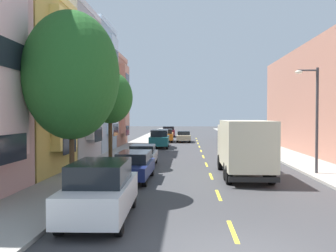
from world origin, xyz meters
name	(u,v)px	position (x,y,z in m)	size (l,w,h in m)	color
ground_plane	(200,148)	(0.00, 30.00, 0.00)	(160.00, 160.00, 0.00)	#38383A
sidewalk_left	(131,149)	(-7.10, 28.00, 0.07)	(3.20, 120.00, 0.14)	#99968E
sidewalk_right	(272,150)	(7.10, 28.00, 0.07)	(3.20, 120.00, 0.14)	#99968E
lane_centerline_dashes	(202,154)	(0.00, 24.50, 0.00)	(0.14, 47.20, 0.01)	yellow
townhouse_third_dove_grey	(25,87)	(-13.82, 18.79, 5.65)	(11.05, 6.69, 11.71)	#A8A8AD
townhouse_fourth_powder_blue	(46,90)	(-14.84, 25.68, 5.88)	(13.09, 6.69, 12.16)	#9EB7CC
townhouse_fifth_terracotta	(75,103)	(-14.23, 32.56, 4.93)	(11.87, 6.69, 10.27)	#B27560
street_tree_nearest	(71,75)	(-6.40, 6.84, 5.20)	(4.17, 4.17, 7.86)	#47331E
street_tree_second	(110,98)	(-6.40, 14.93, 4.62)	(2.94, 2.94, 6.19)	#47331E
street_lamp	(314,111)	(5.93, 12.60, 3.70)	(1.35, 0.28, 6.06)	#38383D
delivery_box_truck	(244,145)	(1.80, 11.77, 1.83)	(2.42, 7.05, 3.18)	beige
parked_pickup_forest	(238,138)	(4.47, 33.63, 0.83)	(2.04, 5.31, 1.73)	#194C28
parked_pickup_burgundy	(169,132)	(-4.37, 50.92, 0.83)	(2.13, 5.35, 1.73)	maroon
parked_suv_white	(101,190)	(-4.22, 3.02, 0.99)	(2.09, 4.86, 1.93)	silver
parked_wagon_navy	(134,165)	(-4.21, 10.46, 0.80)	(1.87, 4.72, 1.50)	navy
parked_suv_teal	(160,139)	(-4.32, 30.32, 0.99)	(2.03, 4.83, 1.93)	#195B60
parked_pickup_charcoal	(228,134)	(4.45, 44.32, 0.83)	(2.04, 5.32, 1.73)	#333338
parked_sedan_silver	(143,155)	(-4.42, 16.05, 0.75)	(1.85, 4.52, 1.43)	#B2B5BA
parked_pickup_orange	(165,136)	(-4.21, 39.33, 0.83)	(2.11, 5.34, 1.73)	orange
moving_champagne_sedan	(184,136)	(-1.80, 39.23, 0.75)	(1.80, 4.50, 1.43)	tan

